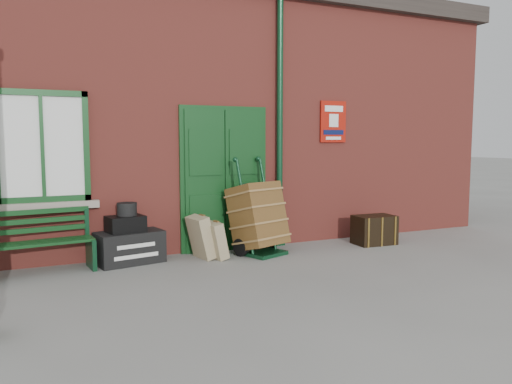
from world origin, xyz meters
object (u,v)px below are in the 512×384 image
bench (36,241)px  dark_trunk (374,230)px  porter_trolley (258,217)px  houdini_trunk (130,247)px

bench → dark_trunk: size_ratio=2.15×
bench → porter_trolley: (3.11, -0.11, 0.13)m
porter_trolley → dark_trunk: 2.10m
bench → houdini_trunk: size_ratio=1.59×
porter_trolley → bench: bearing=157.3°
porter_trolley → houdini_trunk: bearing=153.1°
houdini_trunk → dark_trunk: (3.97, -0.37, 0.02)m
bench → dark_trunk: bench is taller
houdini_trunk → bench: bearing=173.7°
bench → dark_trunk: (5.18, -0.27, -0.19)m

